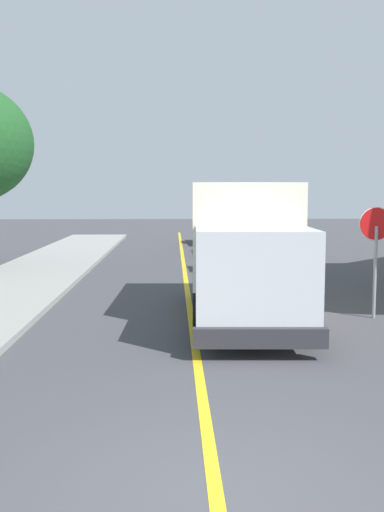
% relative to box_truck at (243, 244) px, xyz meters
% --- Properties ---
extents(ground_plane, '(120.00, 120.00, 0.00)m').
position_rel_box_truck_xyz_m(ground_plane, '(-1.25, -8.52, -1.77)').
color(ground_plane, '#424247').
extents(centre_line_yellow, '(0.16, 56.00, 0.01)m').
position_rel_box_truck_xyz_m(centre_line_yellow, '(-1.25, 1.48, -1.76)').
color(centre_line_yellow, gold).
rests_on(centre_line_yellow, ground).
extents(box_truck, '(2.63, 7.25, 3.20)m').
position_rel_box_truck_xyz_m(box_truck, '(0.00, 0.00, 0.00)').
color(box_truck, '#F2EDCC').
rests_on(box_truck, ground).
extents(parked_car_near, '(1.99, 4.47, 1.67)m').
position_rel_box_truck_xyz_m(parked_car_near, '(0.82, 7.62, -0.97)').
color(parked_car_near, '#B7B7BC').
rests_on(parked_car_near, ground).
extents(parked_car_mid, '(1.89, 4.43, 1.67)m').
position_rel_box_truck_xyz_m(parked_car_mid, '(1.15, 14.24, -0.97)').
color(parked_car_mid, black).
rests_on(parked_car_mid, ground).
extents(parked_car_far, '(1.96, 4.46, 1.67)m').
position_rel_box_truck_xyz_m(parked_car_far, '(0.68, 19.96, -0.97)').
color(parked_car_far, maroon).
rests_on(parked_car_far, ground).
extents(stop_sign, '(0.80, 0.10, 2.65)m').
position_rel_box_truck_xyz_m(stop_sign, '(3.12, -0.34, 0.09)').
color(stop_sign, gray).
rests_on(stop_sign, ground).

